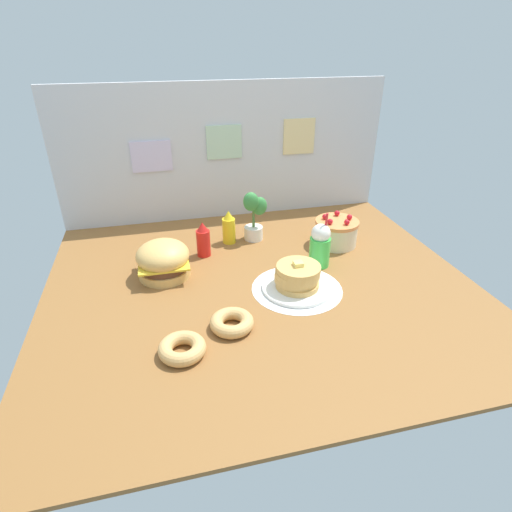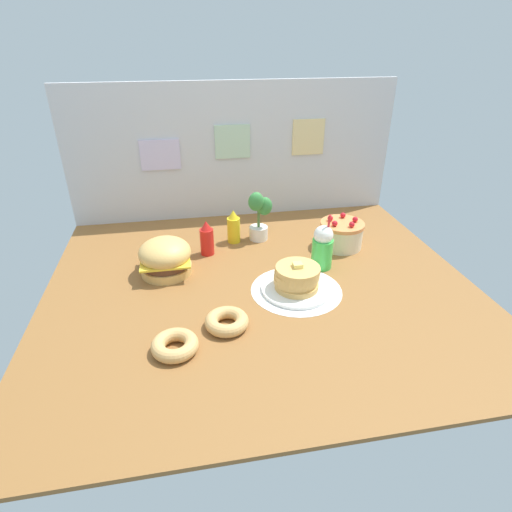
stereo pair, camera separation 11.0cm
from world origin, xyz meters
The scene contains 12 objects.
ground_plane centered at (0.00, 0.00, -0.01)m, with size 2.16×1.91×0.02m, color brown.
back_wall centered at (0.00, 0.95, 0.44)m, with size 2.16×0.04×0.89m.
doily_mat centered at (0.16, -0.08, 0.00)m, with size 0.46×0.46×0.00m, color white.
burger centered at (-0.48, 0.21, 0.09)m, with size 0.28×0.28×0.20m.
pancake_stack centered at (0.16, -0.08, 0.06)m, with size 0.35×0.35×0.15m.
layer_cake centered at (0.55, 0.34, 0.08)m, with size 0.26×0.26×0.19m.
ketchup_bottle centered at (-0.24, 0.39, 0.10)m, with size 0.08×0.08×0.21m.
mustard_bottle centered at (-0.07, 0.52, 0.10)m, with size 0.08×0.08×0.21m.
cream_soda_cup centered at (0.36, 0.12, 0.12)m, with size 0.11×0.11×0.31m.
donut_pink_glaze centered at (-0.44, -0.43, 0.03)m, with size 0.19×0.19×0.06m.
donut_chocolate centered at (-0.21, -0.31, 0.03)m, with size 0.19×0.19×0.06m.
potted_plant centered at (0.09, 0.53, 0.17)m, with size 0.15×0.13×0.32m.
Camera 2 is at (-0.35, -1.76, 1.14)m, focal length 28.94 mm.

